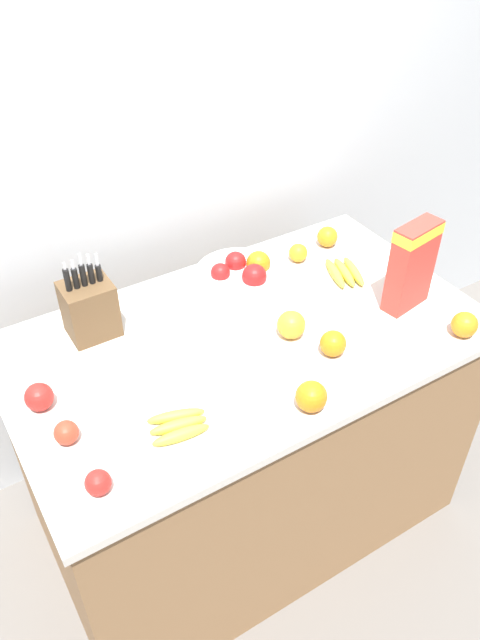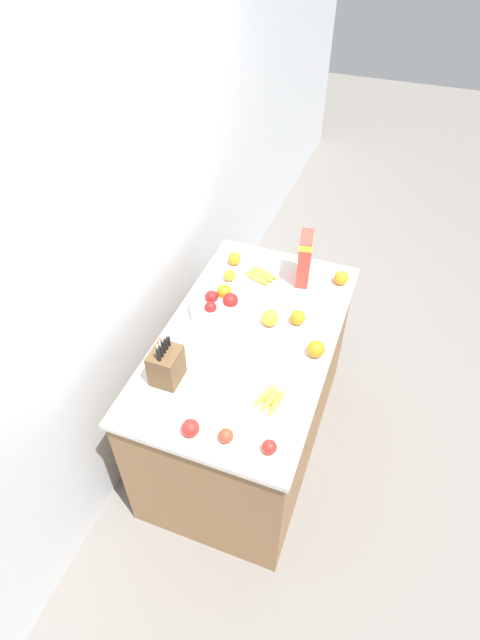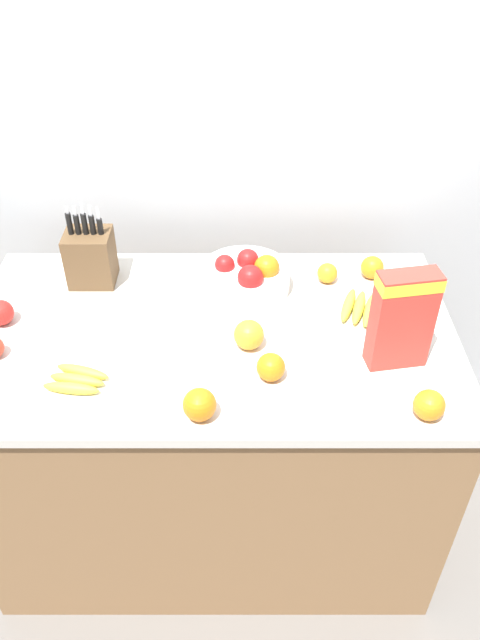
# 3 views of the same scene
# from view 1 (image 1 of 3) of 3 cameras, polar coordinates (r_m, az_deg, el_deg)

# --- Properties ---
(ground_plane) EXTENTS (14.00, 14.00, 0.00)m
(ground_plane) POSITION_cam_1_polar(r_m,az_deg,el_deg) (2.66, 0.48, -16.92)
(ground_plane) COLOR slate
(wall_back) EXTENTS (9.00, 0.06, 2.60)m
(wall_back) POSITION_cam_1_polar(r_m,az_deg,el_deg) (2.25, -8.40, 15.05)
(wall_back) COLOR silver
(wall_back) RESTS_ON ground_plane
(counter) EXTENTS (1.49, 0.87, 0.93)m
(counter) POSITION_cam_1_polar(r_m,az_deg,el_deg) (2.28, 0.54, -10.33)
(counter) COLOR olive
(counter) RESTS_ON ground_plane
(knife_block) EXTENTS (0.15, 0.13, 0.29)m
(knife_block) POSITION_cam_1_polar(r_m,az_deg,el_deg) (1.96, -13.60, 1.05)
(knife_block) COLOR brown
(knife_block) RESTS_ON counter
(cereal_box) EXTENTS (0.18, 0.10, 0.30)m
(cereal_box) POSITION_cam_1_polar(r_m,az_deg,el_deg) (2.05, 15.47, 5.06)
(cereal_box) COLOR red
(cereal_box) RESTS_ON counter
(fruit_bowl) EXTENTS (0.30, 0.30, 0.13)m
(fruit_bowl) POSITION_cam_1_polar(r_m,az_deg,el_deg) (2.11, 0.05, 3.86)
(fruit_bowl) COLOR silver
(fruit_bowl) RESTS_ON counter
(banana_bunch_left) EXTENTS (0.18, 0.13, 0.03)m
(banana_bunch_left) POSITION_cam_1_polar(r_m,az_deg,el_deg) (1.67, -5.65, -9.56)
(banana_bunch_left) COLOR yellow
(banana_bunch_left) RESTS_ON counter
(banana_bunch_right) EXTENTS (0.15, 0.20, 0.03)m
(banana_bunch_right) POSITION_cam_1_polar(r_m,az_deg,el_deg) (2.23, 9.53, 4.34)
(banana_bunch_right) COLOR yellow
(banana_bunch_right) RESTS_ON counter
(apple_rear) EXTENTS (0.08, 0.08, 0.08)m
(apple_rear) POSITION_cam_1_polar(r_m,az_deg,el_deg) (1.79, -17.90, -6.71)
(apple_rear) COLOR red
(apple_rear) RESTS_ON counter
(apple_rightmost) EXTENTS (0.07, 0.07, 0.07)m
(apple_rightmost) POSITION_cam_1_polar(r_m,az_deg,el_deg) (1.69, -15.60, -9.89)
(apple_rightmost) COLOR red
(apple_rightmost) RESTS_ON counter
(apple_near_bananas) EXTENTS (0.06, 0.06, 0.06)m
(apple_near_bananas) POSITION_cam_1_polar(r_m,az_deg,el_deg) (1.57, -12.85, -14.29)
(apple_near_bananas) COLOR red
(apple_near_bananas) RESTS_ON counter
(orange_mid_left) EXTENTS (0.08, 0.08, 0.08)m
(orange_mid_left) POSITION_cam_1_polar(r_m,az_deg,el_deg) (1.88, 8.50, -2.14)
(orange_mid_left) COLOR orange
(orange_mid_left) RESTS_ON counter
(orange_back_center) EXTENTS (0.07, 0.07, 0.07)m
(orange_back_center) POSITION_cam_1_polar(r_m,az_deg,el_deg) (2.28, 5.34, 6.14)
(orange_back_center) COLOR orange
(orange_back_center) RESTS_ON counter
(orange_near_bowl) EXTENTS (0.08, 0.08, 0.08)m
(orange_near_bowl) POSITION_cam_1_polar(r_m,az_deg,el_deg) (2.38, 7.99, 7.56)
(orange_near_bowl) COLOR orange
(orange_near_bowl) RESTS_ON counter
(orange_by_cereal) EXTENTS (0.09, 0.09, 0.09)m
(orange_by_cereal) POSITION_cam_1_polar(r_m,az_deg,el_deg) (1.93, 4.71, -0.44)
(orange_by_cereal) COLOR orange
(orange_by_cereal) RESTS_ON counter
(orange_front_center) EXTENTS (0.08, 0.08, 0.08)m
(orange_front_center) POSITION_cam_1_polar(r_m,az_deg,el_deg) (2.05, 19.84, -0.40)
(orange_front_center) COLOR orange
(orange_front_center) RESTS_ON counter
(orange_front_right) EXTENTS (0.09, 0.09, 0.09)m
(orange_front_right) POSITION_cam_1_polar(r_m,az_deg,el_deg) (1.71, 6.54, -6.97)
(orange_front_right) COLOR orange
(orange_front_right) RESTS_ON counter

